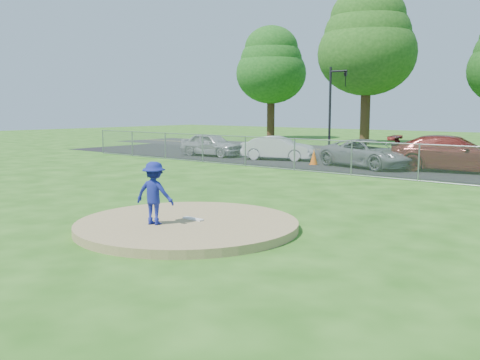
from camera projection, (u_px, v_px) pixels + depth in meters
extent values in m
plane|color=#205512|center=(373.00, 184.00, 20.63)|extent=(120.00, 120.00, 0.00)
cylinder|color=#947D51|center=(187.00, 225.00, 13.01)|extent=(5.40, 5.40, 0.20)
cube|color=white|center=(193.00, 219.00, 13.15)|extent=(0.60, 0.15, 0.04)
cube|color=gray|center=(395.00, 161.00, 22.05)|extent=(40.00, 0.06, 1.50)
cube|color=black|center=(434.00, 170.00, 25.57)|extent=(50.00, 8.00, 0.01)
cube|color=black|center=(480.00, 158.00, 31.28)|extent=(60.00, 7.00, 0.01)
cylinder|color=#341F13|center=(271.00, 117.00, 51.82)|extent=(0.74, 0.74, 4.20)
ellipsoid|color=#154D14|center=(271.00, 74.00, 51.28)|extent=(6.72, 6.72, 5.71)
ellipsoid|color=#154D14|center=(271.00, 61.00, 51.12)|extent=(5.91, 5.91, 5.03)
ellipsoid|color=#154D14|center=(271.00, 49.00, 50.96)|extent=(5.11, 5.11, 4.34)
cylinder|color=#382514|center=(365.00, 114.00, 43.27)|extent=(0.78, 0.78, 4.90)
ellipsoid|color=#1D4E14|center=(367.00, 54.00, 42.63)|extent=(7.84, 7.84, 6.66)
ellipsoid|color=#1D4E14|center=(368.00, 36.00, 42.44)|extent=(6.90, 6.90, 5.86)
ellipsoid|color=#1D4E14|center=(368.00, 18.00, 42.26)|extent=(5.96, 5.96, 5.06)
cylinder|color=black|center=(330.00, 110.00, 35.10)|extent=(0.16, 0.16, 5.60)
cylinder|color=black|center=(339.00, 71.00, 34.39)|extent=(1.20, 0.12, 0.12)
imported|color=black|center=(345.00, 79.00, 34.15)|extent=(0.16, 0.20, 1.00)
imported|color=navy|center=(154.00, 193.00, 12.56)|extent=(1.09, 0.83, 1.48)
cone|color=orange|center=(314.00, 157.00, 27.82)|extent=(0.41, 0.41, 0.80)
imported|color=#A7A7AB|center=(212.00, 144.00, 32.83)|extent=(4.22, 1.89, 1.41)
imported|color=silver|center=(278.00, 148.00, 30.34)|extent=(4.31, 2.63, 1.34)
imported|color=slate|center=(368.00, 153.00, 26.47)|extent=(5.41, 3.54, 1.38)
imported|color=maroon|center=(453.00, 154.00, 24.78)|extent=(6.08, 3.53, 1.66)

